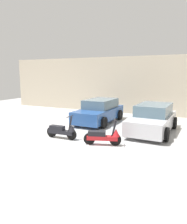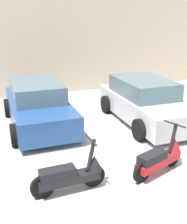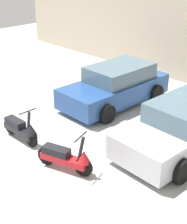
# 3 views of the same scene
# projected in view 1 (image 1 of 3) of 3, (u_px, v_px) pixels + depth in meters

# --- Properties ---
(ground_plane) EXTENTS (28.00, 28.00, 0.00)m
(ground_plane) POSITION_uv_depth(u_px,v_px,m) (71.00, 148.00, 7.96)
(ground_plane) COLOR #B2B2B2
(wall_back) EXTENTS (19.60, 0.12, 3.83)m
(wall_back) POSITION_uv_depth(u_px,v_px,m) (132.00, 85.00, 14.63)
(wall_back) COLOR beige
(wall_back) RESTS_ON ground_plane
(scooter_front_left) EXTENTS (1.43, 0.51, 1.00)m
(scooter_front_left) POSITION_uv_depth(u_px,v_px,m) (63.00, 130.00, 9.10)
(scooter_front_left) COLOR black
(scooter_front_left) RESTS_ON ground_plane
(scooter_front_right) EXTENTS (1.39, 0.70, 1.01)m
(scooter_front_right) POSITION_uv_depth(u_px,v_px,m) (104.00, 136.00, 8.27)
(scooter_front_right) COLOR black
(scooter_front_right) RESTS_ON ground_plane
(car_rear_left) EXTENTS (1.87, 3.78, 1.28)m
(car_rear_left) POSITION_uv_depth(u_px,v_px,m) (99.00, 111.00, 12.22)
(car_rear_left) COLOR navy
(car_rear_left) RESTS_ON ground_plane
(car_rear_center) EXTENTS (1.95, 3.85, 1.29)m
(car_rear_center) POSITION_uv_depth(u_px,v_px,m) (153.00, 119.00, 10.13)
(car_rear_center) COLOR #B7B7BC
(car_rear_center) RESTS_ON ground_plane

